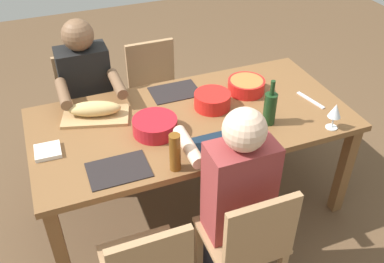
# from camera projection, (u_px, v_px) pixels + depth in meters

# --- Properties ---
(ground_plane) EXTENTS (8.00, 8.00, 0.00)m
(ground_plane) POSITION_uv_depth(u_px,v_px,m) (192.00, 202.00, 3.09)
(ground_plane) COLOR brown
(dining_table) EXTENTS (1.95, 0.95, 0.74)m
(dining_table) POSITION_uv_depth(u_px,v_px,m) (192.00, 127.00, 2.69)
(dining_table) COLOR brown
(dining_table) RESTS_ON ground_plane
(chair_far_center) EXTENTS (0.40, 0.40, 0.85)m
(chair_far_center) POSITION_uv_depth(u_px,v_px,m) (248.00, 241.00, 2.20)
(chair_far_center) COLOR #A87F56
(chair_far_center) RESTS_ON ground_plane
(diner_far_center) EXTENTS (0.41, 0.53, 1.20)m
(diner_far_center) POSITION_uv_depth(u_px,v_px,m) (235.00, 187.00, 2.21)
(diner_far_center) COLOR #2D2D38
(diner_far_center) RESTS_ON ground_plane
(chair_near_right) EXTENTS (0.40, 0.40, 0.85)m
(chair_near_right) POSITION_uv_depth(u_px,v_px,m) (87.00, 104.00, 3.24)
(chair_near_right) COLOR #A87F56
(chair_near_right) RESTS_ON ground_plane
(diner_near_right) EXTENTS (0.41, 0.53, 1.20)m
(diner_near_right) POSITION_uv_depth(u_px,v_px,m) (88.00, 91.00, 2.97)
(diner_near_right) COLOR #2D2D38
(diner_near_right) RESTS_ON ground_plane
(chair_near_center) EXTENTS (0.40, 0.40, 0.85)m
(chair_near_center) POSITION_uv_depth(u_px,v_px,m) (155.00, 90.00, 3.39)
(chair_near_center) COLOR #A87F56
(chair_near_center) RESTS_ON ground_plane
(serving_bowl_fruit) EXTENTS (0.25, 0.25, 0.09)m
(serving_bowl_fruit) POSITION_uv_depth(u_px,v_px,m) (246.00, 85.00, 2.86)
(serving_bowl_fruit) COLOR red
(serving_bowl_fruit) RESTS_ON dining_table
(serving_bowl_greens) EXTENTS (0.23, 0.23, 0.10)m
(serving_bowl_greens) POSITION_uv_depth(u_px,v_px,m) (212.00, 99.00, 2.70)
(serving_bowl_greens) COLOR red
(serving_bowl_greens) RESTS_ON dining_table
(serving_bowl_salad) EXTENTS (0.26, 0.26, 0.09)m
(serving_bowl_salad) POSITION_uv_depth(u_px,v_px,m) (155.00, 125.00, 2.49)
(serving_bowl_salad) COLOR #B21923
(serving_bowl_salad) RESTS_ON dining_table
(cutting_board) EXTENTS (0.45, 0.32, 0.02)m
(cutting_board) POSITION_uv_depth(u_px,v_px,m) (96.00, 116.00, 2.63)
(cutting_board) COLOR tan
(cutting_board) RESTS_ON dining_table
(bread_loaf) EXTENTS (0.34, 0.19, 0.09)m
(bread_loaf) POSITION_uv_depth(u_px,v_px,m) (95.00, 109.00, 2.60)
(bread_loaf) COLOR tan
(bread_loaf) RESTS_ON cutting_board
(wine_bottle) EXTENTS (0.08, 0.08, 0.29)m
(wine_bottle) POSITION_uv_depth(u_px,v_px,m) (270.00, 108.00, 2.53)
(wine_bottle) COLOR #193819
(wine_bottle) RESTS_ON dining_table
(beer_bottle) EXTENTS (0.06, 0.06, 0.22)m
(beer_bottle) POSITION_uv_depth(u_px,v_px,m) (175.00, 152.00, 2.20)
(beer_bottle) COLOR brown
(beer_bottle) RESTS_ON dining_table
(wine_glass) EXTENTS (0.08, 0.08, 0.17)m
(wine_glass) POSITION_uv_depth(u_px,v_px,m) (335.00, 112.00, 2.49)
(wine_glass) COLOR silver
(wine_glass) RESTS_ON dining_table
(placemat_far_right) EXTENTS (0.32, 0.23, 0.01)m
(placemat_far_right) POSITION_uv_depth(u_px,v_px,m) (119.00, 170.00, 2.25)
(placemat_far_right) COLOR black
(placemat_far_right) RESTS_ON dining_table
(placemat_far_center) EXTENTS (0.32, 0.23, 0.01)m
(placemat_far_center) POSITION_uv_depth(u_px,v_px,m) (212.00, 147.00, 2.41)
(placemat_far_center) COLOR #142333
(placemat_far_center) RESTS_ON dining_table
(placemat_near_center) EXTENTS (0.32, 0.23, 0.01)m
(placemat_near_center) POSITION_uv_depth(u_px,v_px,m) (175.00, 92.00, 2.88)
(placemat_near_center) COLOR black
(placemat_near_center) RESTS_ON dining_table
(carving_knife) EXTENTS (0.07, 0.23, 0.01)m
(carving_knife) POSITION_uv_depth(u_px,v_px,m) (311.00, 100.00, 2.79)
(carving_knife) COLOR silver
(carving_knife) RESTS_ON dining_table
(napkin_stack) EXTENTS (0.14, 0.14, 0.02)m
(napkin_stack) POSITION_uv_depth(u_px,v_px,m) (48.00, 151.00, 2.36)
(napkin_stack) COLOR white
(napkin_stack) RESTS_ON dining_table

